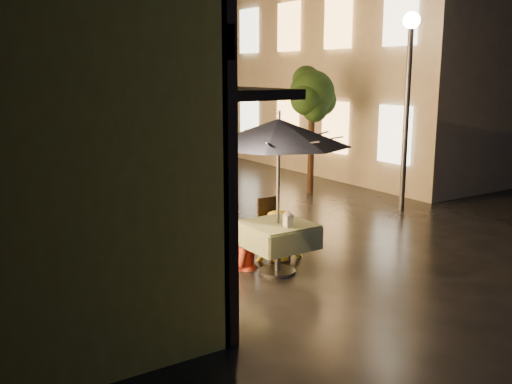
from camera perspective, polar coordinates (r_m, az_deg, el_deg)
ground at (r=9.68m, az=10.91°, el=-6.37°), size 90.00×90.00×0.00m
east_building_near at (r=19.11m, az=14.10°, el=12.84°), size 7.30×9.30×6.80m
east_building_far at (r=28.25m, az=-3.65°, el=13.29°), size 7.30×10.30×7.30m
street_tree at (r=14.20m, az=5.64°, el=9.54°), size 1.43×1.20×3.15m
streetlamp_near at (r=12.75m, az=15.01°, el=11.16°), size 0.36×0.36×4.23m
streetlamp_far at (r=22.63m, az=-8.62°, el=11.63°), size 0.36×0.36×4.23m
cafe_table at (r=8.63m, az=2.19°, el=-4.36°), size 0.99×0.99×0.78m
patio_umbrella at (r=8.33m, az=2.27°, el=6.00°), size 2.15×2.15×2.46m
cafe_chair_left at (r=9.03m, az=-2.61°, el=-3.94°), size 0.42×0.42×0.97m
cafe_chair_right at (r=9.44m, az=1.58°, el=-3.21°), size 0.42×0.42×0.97m
table_lantern at (r=8.34m, az=3.22°, el=-2.59°), size 0.16×0.16×0.25m
person_orange at (r=8.80m, az=-1.64°, el=-2.92°), size 0.81×0.67×1.50m
person_yellow at (r=9.23m, az=2.27°, el=-1.98°), size 1.14×0.86×1.57m
bicycle_0 at (r=10.82m, az=-10.22°, el=-1.89°), size 1.82×1.19×0.90m
bicycle_1 at (r=12.07m, az=-14.12°, el=-0.63°), size 1.52×0.48×0.90m
bicycle_2 at (r=13.10m, az=-14.95°, el=0.15°), size 1.68×0.96×0.84m
bicycle_3 at (r=13.56m, az=-14.78°, el=1.05°), size 1.79×0.54×1.07m
bicycle_4 at (r=14.28m, az=-16.17°, el=1.24°), size 1.81×0.73×0.93m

